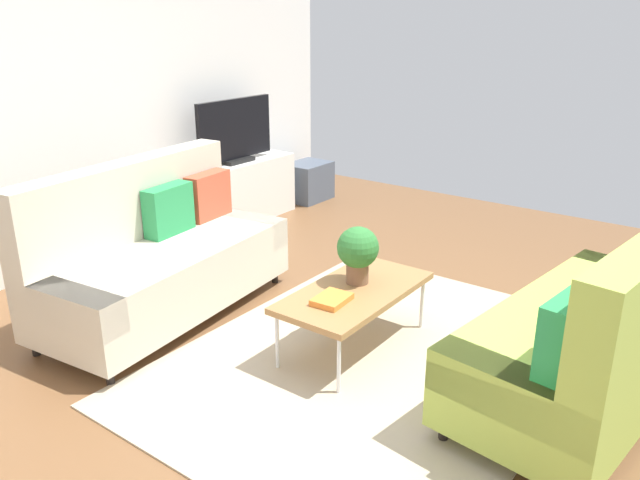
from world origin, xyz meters
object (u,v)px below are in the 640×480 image
(bottle_1, at_px, (214,160))
(couch_green, at_px, (601,333))
(coffee_table, at_px, (355,293))
(bottle_0, at_px, (206,159))
(table_book_0, at_px, (332,299))
(couch_beige, at_px, (159,255))
(tv_console, at_px, (236,192))
(tv, at_px, (235,132))
(storage_trunk, at_px, (308,181))
(vase_0, at_px, (189,165))
(potted_plant, at_px, (358,251))

(bottle_1, bearing_deg, couch_green, -103.01)
(coffee_table, xyz_separation_m, bottle_0, (1.06, 2.44, 0.36))
(bottle_0, bearing_deg, table_book_0, -118.13)
(table_book_0, bearing_deg, couch_beige, 96.04)
(tv_console, bearing_deg, tv, -90.00)
(couch_green, xyz_separation_m, tv_console, (1.22, 3.90, -0.13))
(tv_console, distance_m, table_book_0, 3.03)
(coffee_table, distance_m, storage_trunk, 3.53)
(vase_0, bearing_deg, couch_beige, -139.74)
(tv, bearing_deg, couch_beige, -151.20)
(tv_console, relative_size, tv, 1.40)
(potted_plant, relative_size, table_book_0, 1.59)
(couch_beige, relative_size, couch_green, 1.00)
(table_book_0, bearing_deg, vase_0, 65.35)
(tv, relative_size, storage_trunk, 1.92)
(vase_0, relative_size, bottle_1, 0.87)
(potted_plant, bearing_deg, bottle_0, 68.14)
(potted_plant, distance_m, bottle_1, 2.62)
(couch_green, bearing_deg, bottle_0, 85.71)
(coffee_table, bearing_deg, couch_green, -79.08)
(couch_beige, bearing_deg, tv, -157.67)
(bottle_1, bearing_deg, storage_trunk, -2.40)
(potted_plant, bearing_deg, vase_0, 71.79)
(table_book_0, distance_m, bottle_0, 2.78)
(couch_beige, height_order, coffee_table, couch_beige)
(couch_green, height_order, tv, tv)
(potted_plant, relative_size, bottle_1, 2.40)
(tv_console, relative_size, storage_trunk, 2.69)
(couch_beige, height_order, potted_plant, couch_beige)
(bottle_0, relative_size, bottle_1, 1.37)
(coffee_table, xyz_separation_m, table_book_0, (-0.24, 0.01, 0.05))
(potted_plant, xyz_separation_m, table_book_0, (-0.34, -0.04, -0.20))
(tv, height_order, vase_0, tv)
(potted_plant, distance_m, table_book_0, 0.40)
(bottle_0, bearing_deg, bottle_1, 0.00)
(potted_plant, bearing_deg, storage_trunk, 43.07)
(storage_trunk, relative_size, table_book_0, 2.17)
(couch_beige, xyz_separation_m, potted_plant, (0.49, -1.38, 0.20))
(bottle_0, height_order, bottle_1, bottle_0)
(vase_0, bearing_deg, coffee_table, -109.93)
(storage_trunk, height_order, potted_plant, potted_plant)
(couch_green, relative_size, storage_trunk, 3.83)
(coffee_table, relative_size, tv_console, 0.79)
(potted_plant, height_order, vase_0, potted_plant)
(bottle_0, xyz_separation_m, bottle_1, (0.10, 0.00, -0.03))
(tv_console, bearing_deg, vase_0, 175.07)
(couch_beige, relative_size, table_book_0, 8.26)
(tv_console, bearing_deg, couch_beige, -150.73)
(coffee_table, distance_m, potted_plant, 0.27)
(tv, height_order, storage_trunk, tv)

